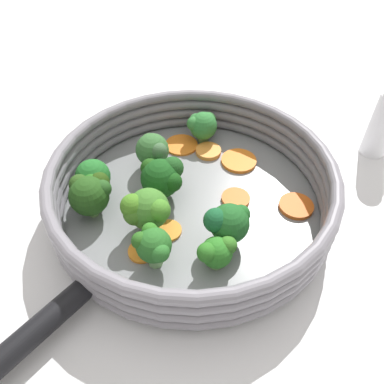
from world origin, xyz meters
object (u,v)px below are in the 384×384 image
(carrot_slice_1, at_px, (239,161))
(carrot_slice_2, at_px, (168,230))
(broccoli_floret_1, at_px, (153,149))
(broccoli_floret_3, at_px, (153,245))
(broccoli_floret_5, at_px, (228,222))
(carrot_slice_6, at_px, (208,151))
(skillet, at_px, (192,204))
(broccoli_floret_2, at_px, (202,125))
(carrot_slice_3, at_px, (181,145))
(carrot_slice_0, at_px, (235,196))
(broccoli_floret_8, at_px, (146,209))
(broccoli_floret_0, at_px, (162,177))
(broccoli_floret_7, at_px, (90,193))
(carrot_slice_5, at_px, (142,251))
(broccoli_floret_4, at_px, (93,178))
(carrot_slice_4, at_px, (296,206))
(broccoli_floret_6, at_px, (217,252))

(carrot_slice_1, bearing_deg, carrot_slice_2, -128.58)
(broccoli_floret_1, distance_m, broccoli_floret_3, 0.15)
(carrot_slice_1, distance_m, broccoli_floret_5, 0.13)
(carrot_slice_6, relative_size, broccoli_floret_3, 0.72)
(carrot_slice_6, xyz_separation_m, broccoli_floret_3, (-0.06, -0.17, 0.03))
(skillet, bearing_deg, carrot_slice_2, -121.03)
(skillet, distance_m, carrot_slice_1, 0.09)
(broccoli_floret_2, bearing_deg, carrot_slice_3, -155.08)
(carrot_slice_3, bearing_deg, carrot_slice_0, -57.52)
(broccoli_floret_5, distance_m, broccoli_floret_8, 0.09)
(carrot_slice_0, xyz_separation_m, carrot_slice_1, (0.01, 0.06, -0.00))
(skillet, height_order, broccoli_floret_0, broccoli_floret_0)
(broccoli_floret_8, bearing_deg, carrot_slice_0, 24.92)
(broccoli_floret_2, distance_m, broccoli_floret_7, 0.19)
(broccoli_floret_2, xyz_separation_m, broccoli_floret_3, (-0.06, -0.20, 0.01))
(carrot_slice_0, relative_size, carrot_slice_3, 0.75)
(carrot_slice_0, bearing_deg, broccoli_floret_1, 150.29)
(carrot_slice_0, height_order, broccoli_floret_0, broccoli_floret_0)
(carrot_slice_5, distance_m, broccoli_floret_7, 0.09)
(broccoli_floret_2, relative_size, broccoli_floret_8, 0.81)
(carrot_slice_2, distance_m, broccoli_floret_0, 0.06)
(broccoli_floret_1, distance_m, broccoli_floret_4, 0.08)
(carrot_slice_0, bearing_deg, carrot_slice_3, 122.48)
(carrot_slice_4, distance_m, broccoli_floret_8, 0.17)
(broccoli_floret_2, xyz_separation_m, broccoli_floret_6, (0.00, -0.21, -0.00))
(carrot_slice_6, bearing_deg, carrot_slice_5, -116.13)
(broccoli_floret_6, bearing_deg, broccoli_floret_3, 176.80)
(carrot_slice_3, height_order, broccoli_floret_8, broccoli_floret_8)
(carrot_slice_0, distance_m, carrot_slice_5, 0.13)
(carrot_slice_4, relative_size, broccoli_floret_2, 0.92)
(broccoli_floret_4, height_order, broccoli_floret_7, broccoli_floret_7)
(carrot_slice_1, bearing_deg, skillet, -132.86)
(carrot_slice_2, bearing_deg, broccoli_floret_6, -41.81)
(broccoli_floret_6, bearing_deg, broccoli_floret_2, 91.26)
(carrot_slice_2, bearing_deg, broccoli_floret_5, -12.71)
(carrot_slice_6, xyz_separation_m, broccoli_floret_8, (-0.07, -0.13, 0.03))
(broccoli_floret_5, bearing_deg, broccoli_floret_0, 134.15)
(carrot_slice_0, bearing_deg, broccoli_floret_7, -173.39)
(carrot_slice_0, distance_m, carrot_slice_6, 0.09)
(broccoli_floret_0, bearing_deg, carrot_slice_4, -9.39)
(broccoli_floret_0, relative_size, broccoli_floret_4, 1.02)
(carrot_slice_4, distance_m, broccoli_floret_6, 0.13)
(carrot_slice_6, distance_m, broccoli_floret_1, 0.08)
(skillet, height_order, carrot_slice_3, carrot_slice_3)
(carrot_slice_0, relative_size, broccoli_floret_3, 0.71)
(carrot_slice_6, bearing_deg, carrot_slice_3, 156.11)
(carrot_slice_1, relative_size, broccoli_floret_6, 1.15)
(carrot_slice_6, relative_size, broccoli_floret_1, 0.69)
(carrot_slice_5, height_order, broccoli_floret_7, broccoli_floret_7)
(broccoli_floret_8, bearing_deg, carrot_slice_5, -99.81)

